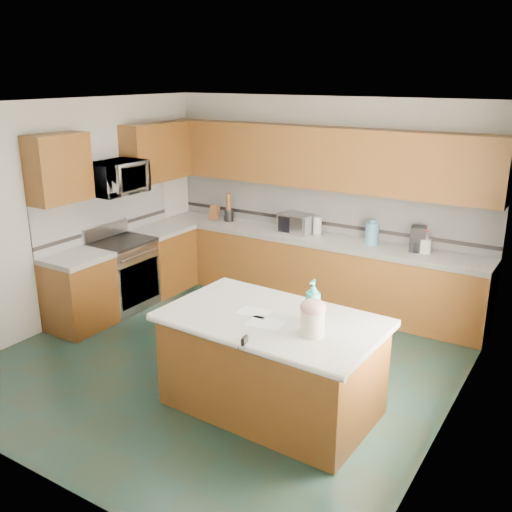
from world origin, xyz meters
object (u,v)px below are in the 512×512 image
Objects in this scene: treat_jar at (312,323)px; soap_bottle_island at (313,302)px; island_top at (272,320)px; toaster_oven at (296,223)px; coffee_maker at (418,239)px; knife_block at (214,212)px; island_base at (272,366)px.

soap_bottle_island reaches higher than treat_jar.
treat_jar is (0.46, -0.14, 0.14)m from island_top.
coffee_maker is at bearing 10.87° from toaster_oven.
treat_jar is 1.01× the size of knife_block.
knife_block reaches higher than island_base.
island_top is at bearing -171.84° from soap_bottle_island.
soap_bottle_island is 2.93m from toaster_oven.
knife_block is at bearing -170.17° from toaster_oven.
knife_block is 0.69× the size of coffee_maker.
island_base is 0.77m from treat_jar.
island_base is 4.24× the size of toaster_oven.
toaster_oven is 1.43× the size of coffee_maker.
toaster_oven reaches higher than knife_block.
soap_bottle_island is 0.89× the size of toaster_oven.
coffee_maker reaches higher than island_top.
soap_bottle_island reaches higher than island_base.
soap_bottle_island reaches higher than island_top.
knife_block is 0.48× the size of toaster_oven.
toaster_oven is 1.65m from coffee_maker.
knife_block is (-2.50, 2.59, 0.59)m from island_base.
island_base is at bearing -171.84° from soap_bottle_island.
soap_bottle_island is 1.85× the size of knife_block.
soap_bottle_island is (-0.11, 0.22, 0.09)m from treat_jar.
island_top is 9.21× the size of treat_jar.
knife_block is (-2.50, 2.59, 0.13)m from island_top.
soap_bottle_island is (0.36, 0.08, 0.68)m from island_base.
coffee_maker is (0.50, 2.62, 0.64)m from island_base.
knife_block is 3.01m from coffee_maker.
island_base is at bearing -56.28° from toaster_oven.
toaster_oven reaches higher than treat_jar.
coffee_maker is at bearing 0.93° from knife_block.
soap_bottle_island is at bearing -40.93° from knife_block.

